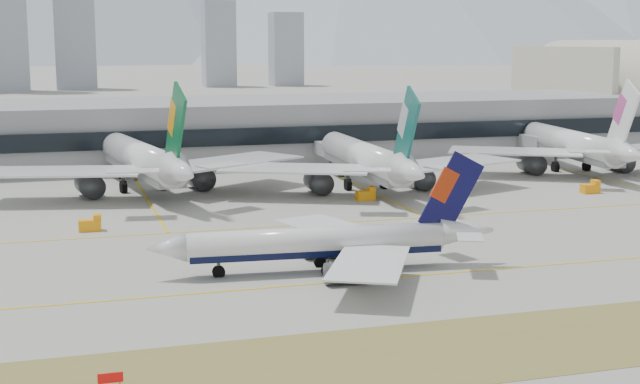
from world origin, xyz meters
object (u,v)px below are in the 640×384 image
object	(u,v)px
taxiing_airliner	(330,243)
widebody_eva	(144,161)
widebody_cathay	(368,161)
terminal	(219,130)
widebody_china_air	(574,146)

from	to	relation	value
taxiing_airliner	widebody_eva	distance (m)	71.46
widebody_eva	widebody_cathay	bearing A→B (deg)	-112.47
taxiing_airliner	terminal	xyz separation A→B (m)	(6.35, 114.27, 3.72)
widebody_china_air	widebody_eva	bearing A→B (deg)	97.24
widebody_cathay	taxiing_airliner	bearing A→B (deg)	157.56
taxiing_airliner	widebody_china_air	world-z (taller)	widebody_china_air
widebody_cathay	widebody_eva	bearing A→B (deg)	78.27
taxiing_airliner	terminal	distance (m)	114.51
taxiing_airliner	widebody_eva	world-z (taller)	widebody_eva
taxiing_airliner	widebody_cathay	bearing A→B (deg)	-109.28
widebody_eva	widebody_cathay	xyz separation A→B (m)	(43.51, -10.43, -0.22)
taxiing_airliner	widebody_eva	size ratio (longest dim) A/B	0.72
widebody_china_air	terminal	xyz separation A→B (m)	(-74.08, 45.08, 1.52)
widebody_cathay	terminal	xyz separation A→B (m)	(-20.12, 55.34, 1.54)
terminal	taxiing_airliner	bearing A→B (deg)	-93.18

